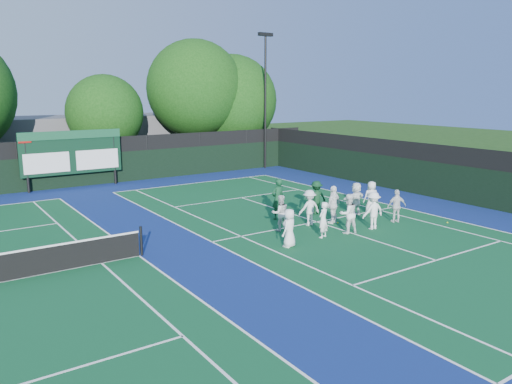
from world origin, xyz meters
TOP-DOWN VIEW (x-y plane):
  - ground at (0.00, 0.00)m, footprint 120.00×120.00m
  - court_apron at (-6.00, 1.00)m, footprint 34.00×32.00m
  - near_court at (0.00, 1.00)m, footprint 11.05×23.85m
  - back_fence at (-6.00, 16.00)m, footprint 34.00×0.08m
  - divider_fence_right at (9.00, 1.00)m, footprint 0.08×32.00m
  - scoreboard at (-7.01, 15.59)m, footprint 6.00×0.21m
  - clubhouse at (-2.00, 24.00)m, footprint 18.00×6.00m
  - light_pole_right at (7.50, 15.70)m, footprint 1.20×0.30m
  - tree_c at (-3.44, 19.58)m, footprint 5.33×5.33m
  - tree_d at (3.68, 19.58)m, footprint 7.48×7.48m
  - tree_e at (6.97, 19.58)m, footprint 7.39×7.39m
  - tennis_ball_0 at (-1.37, 1.11)m, footprint 0.07×0.07m
  - tennis_ball_1 at (0.62, 0.27)m, footprint 0.07×0.07m
  - tennis_ball_2 at (4.77, -2.50)m, footprint 0.07×0.07m
  - tennis_ball_4 at (-0.35, 2.35)m, footprint 0.07×0.07m
  - tennis_ball_5 at (2.07, 1.39)m, footprint 0.07×0.07m
  - player_front_0 at (-3.32, -1.21)m, footprint 0.86×0.73m
  - player_front_1 at (-1.42, -1.00)m, footprint 0.64×0.53m
  - player_front_2 at (-0.11, -1.09)m, footprint 0.93×0.78m
  - player_front_3 at (1.23, -1.24)m, footprint 1.11×0.69m
  - player_front_4 at (2.96, -1.07)m, footprint 0.97×0.69m
  - player_back_0 at (-2.25, 0.80)m, footprint 0.90×0.79m
  - player_back_1 at (-0.64, 0.78)m, footprint 1.10×0.70m
  - player_back_2 at (0.46, 0.42)m, footprint 1.10×0.72m
  - player_back_3 at (2.40, 0.93)m, footprint 1.55×0.71m
  - player_back_4 at (3.43, 0.90)m, footprint 0.89×0.74m
  - coach_left at (-1.15, 2.43)m, footprint 0.73×0.50m
  - coach_right at (0.97, 2.17)m, footprint 1.17×0.81m

SIDE VIEW (x-z plane):
  - ground at x=0.00m, z-range 0.00..0.00m
  - court_apron at x=-6.00m, z-range 0.00..0.01m
  - near_court at x=0.00m, z-range 0.01..0.01m
  - tennis_ball_0 at x=-1.37m, z-range 0.00..0.07m
  - tennis_ball_1 at x=0.62m, z-range 0.00..0.07m
  - tennis_ball_2 at x=4.77m, z-range 0.00..0.07m
  - tennis_ball_4 at x=-0.35m, z-range 0.00..0.07m
  - tennis_ball_5 at x=2.07m, z-range 0.00..0.07m
  - player_front_1 at x=-1.42m, z-range 0.00..1.49m
  - player_front_0 at x=-3.32m, z-range 0.00..1.50m
  - player_front_4 at x=2.96m, z-range 0.00..1.52m
  - player_back_4 at x=3.43m, z-range 0.00..1.56m
  - player_back_0 at x=-2.25m, z-range 0.00..1.57m
  - player_back_1 at x=-0.64m, z-range 0.00..1.61m
  - player_back_3 at x=2.40m, z-range 0.00..1.61m
  - player_front_3 at x=1.23m, z-range 0.00..1.65m
  - coach_right at x=0.97m, z-range 0.00..1.65m
  - player_front_2 at x=-0.11m, z-range 0.00..1.69m
  - player_back_2 at x=0.46m, z-range 0.00..1.74m
  - coach_left at x=-1.15m, z-range 0.00..1.93m
  - back_fence at x=-6.00m, z-range -0.14..2.86m
  - divider_fence_right at x=9.00m, z-range -0.14..2.86m
  - clubhouse at x=-2.00m, z-range 0.00..4.00m
  - scoreboard at x=-7.01m, z-range 0.42..3.97m
  - tree_c at x=-3.44m, z-range 0.72..7.77m
  - tree_e at x=6.97m, z-range 0.52..9.34m
  - tree_d at x=3.68m, z-range 0.97..10.78m
  - light_pole_right at x=7.50m, z-range 1.24..11.36m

